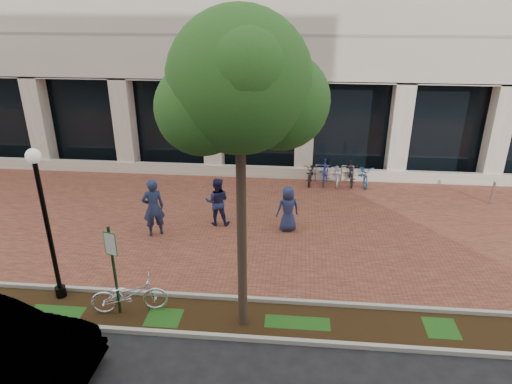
# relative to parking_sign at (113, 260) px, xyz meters

# --- Properties ---
(ground) EXTENTS (120.00, 120.00, 0.00)m
(ground) POSITION_rel_parking_sign_xyz_m (2.61, 5.31, -1.56)
(ground) COLOR black
(ground) RESTS_ON ground
(brick_plaza) EXTENTS (40.00, 9.00, 0.01)m
(brick_plaza) POSITION_rel_parking_sign_xyz_m (2.61, 5.31, -1.56)
(brick_plaza) COLOR brown
(brick_plaza) RESTS_ON ground
(planting_strip) EXTENTS (40.00, 1.50, 0.01)m
(planting_strip) POSITION_rel_parking_sign_xyz_m (2.61, 0.06, -1.56)
(planting_strip) COLOR black
(planting_strip) RESTS_ON ground
(curb_plaza_side) EXTENTS (40.00, 0.12, 0.12)m
(curb_plaza_side) POSITION_rel_parking_sign_xyz_m (2.61, 0.81, -1.50)
(curb_plaza_side) COLOR #A6A79D
(curb_plaza_side) RESTS_ON ground
(curb_street_side) EXTENTS (40.00, 0.12, 0.12)m
(curb_street_side) POSITION_rel_parking_sign_xyz_m (2.61, -0.69, -1.50)
(curb_street_side) COLOR #A6A79D
(curb_street_side) RESTS_ON ground
(parking_sign) EXTENTS (0.34, 0.07, 2.46)m
(parking_sign) POSITION_rel_parking_sign_xyz_m (0.00, 0.00, 0.00)
(parking_sign) COLOR #133418
(parking_sign) RESTS_ON ground
(lamppost) EXTENTS (0.36, 0.36, 4.15)m
(lamppost) POSITION_rel_parking_sign_xyz_m (-1.82, 0.53, 0.78)
(lamppost) COLOR black
(lamppost) RESTS_ON ground
(street_tree) EXTENTS (3.48, 2.90, 7.33)m
(street_tree) POSITION_rel_parking_sign_xyz_m (3.20, -0.06, 4.12)
(street_tree) COLOR #4B382A
(street_tree) RESTS_ON ground
(locked_bicycle) EXTENTS (2.01, 1.09, 1.00)m
(locked_bicycle) POSITION_rel_parking_sign_xyz_m (0.25, 0.11, -1.06)
(locked_bicycle) COLOR silver
(locked_bicycle) RESTS_ON ground
(pedestrian_left) EXTENTS (0.87, 0.77, 2.00)m
(pedestrian_left) POSITION_rel_parking_sign_xyz_m (-0.33, 4.15, -0.56)
(pedestrian_left) COLOR #1E294C
(pedestrian_left) RESTS_ON ground
(pedestrian_mid) EXTENTS (0.87, 0.69, 1.73)m
(pedestrian_mid) POSITION_rel_parking_sign_xyz_m (1.63, 5.12, -0.70)
(pedestrian_mid) COLOR #1E204B
(pedestrian_mid) RESTS_ON ground
(pedestrian_right) EXTENTS (0.91, 0.75, 1.60)m
(pedestrian_right) POSITION_rel_parking_sign_xyz_m (4.09, 4.91, -0.76)
(pedestrian_right) COLOR navy
(pedestrian_right) RESTS_ON ground
(bollard) EXTENTS (0.12, 0.12, 0.98)m
(bollard) POSITION_rel_parking_sign_xyz_m (11.86, 7.78, -1.06)
(bollard) COLOR #B4B5B9
(bollard) RESTS_ON ground
(bike_rack_cluster) EXTENTS (2.98, 1.79, 1.01)m
(bike_rack_cluster) POSITION_rel_parking_sign_xyz_m (6.08, 9.39, -1.09)
(bike_rack_cluster) COLOR black
(bike_rack_cluster) RESTS_ON ground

